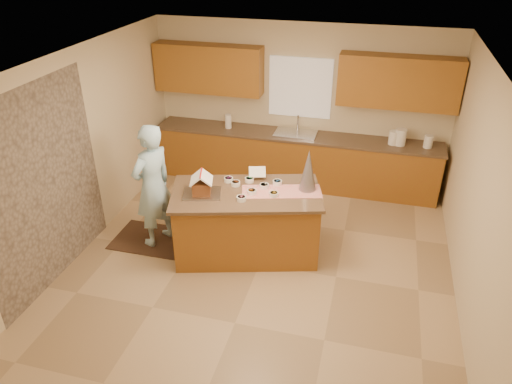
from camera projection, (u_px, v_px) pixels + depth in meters
The scene contains 28 objects.
floor at pixel (259, 264), 6.53m from camera, with size 5.50×5.50×0.00m, color tan.
ceiling at pixel (260, 64), 5.22m from camera, with size 5.50×5.50×0.00m, color silver.
wall_back at pixel (300, 104), 8.20m from camera, with size 5.50×5.50×0.00m, color beige.
wall_front at pixel (167, 340), 3.55m from camera, with size 5.50×5.50×0.00m, color beige.
wall_left at pixel (78, 154), 6.43m from camera, with size 5.50×5.50×0.00m, color beige.
wall_right at pixel (479, 202), 5.32m from camera, with size 5.50×5.50×0.00m, color beige.
stone_accent at pixel (43, 188), 5.80m from camera, with size 2.50×2.50×0.00m, color gray.
window_curtain at pixel (300, 88), 8.03m from camera, with size 1.05×0.03×1.00m, color white.
back_counter_base at pixel (294, 160), 8.39m from camera, with size 4.80×0.60×0.88m, color brown.
back_counter_top at pixel (295, 136), 8.17m from camera, with size 4.85×0.63×0.04m, color brown.
upper_cabinet_left at pixel (209, 69), 8.13m from camera, with size 1.85×0.35×0.80m, color #9E6321.
upper_cabinet_right at pixel (399, 82), 7.44m from camera, with size 1.85×0.35×0.80m, color #9E6321.
sink at pixel (295, 136), 8.17m from camera, with size 0.70×0.45×0.12m, color silver.
faucet at pixel (298, 123), 8.24m from camera, with size 0.03×0.03×0.28m, color silver.
island_base at pixel (246, 224), 6.57m from camera, with size 1.87×0.93×0.91m, color brown.
island_top at pixel (246, 193), 6.34m from camera, with size 1.95×1.02×0.04m, color brown.
table_runner at pixel (282, 191), 6.34m from camera, with size 1.04×0.37×0.01m, color red.
baking_tray at pixel (202, 193), 6.27m from camera, with size 0.48×0.35×0.03m, color silver.
cookbook at pixel (257, 172), 6.63m from camera, with size 0.23×0.02×0.19m, color white.
tinsel_tree at pixel (308, 170), 6.25m from camera, with size 0.23×0.23×0.57m, color #B0AEBB.
rug at pixel (156, 240), 7.04m from camera, with size 1.20×0.78×0.01m, color black.
boy at pixel (153, 186), 6.59m from camera, with size 0.65×0.42×1.77m, color #ADDDF5.
canister_a at pixel (394, 138), 7.75m from camera, with size 0.16×0.16×0.22m, color white.
canister_b at pixel (400, 137), 7.71m from camera, with size 0.18×0.18×0.26m, color white.
canister_c at pixel (428, 142), 7.63m from camera, with size 0.14×0.14×0.20m, color white.
paper_towel at pixel (228, 121), 8.36m from camera, with size 0.11×0.11×0.24m, color white.
gingerbread_house at pixel (202, 185), 6.21m from camera, with size 0.35×0.36×0.29m.
candy_bowls at pixel (253, 187), 6.39m from camera, with size 0.82×0.66×0.06m.
Camera 1 is at (1.29, -5.07, 4.02)m, focal length 33.91 mm.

